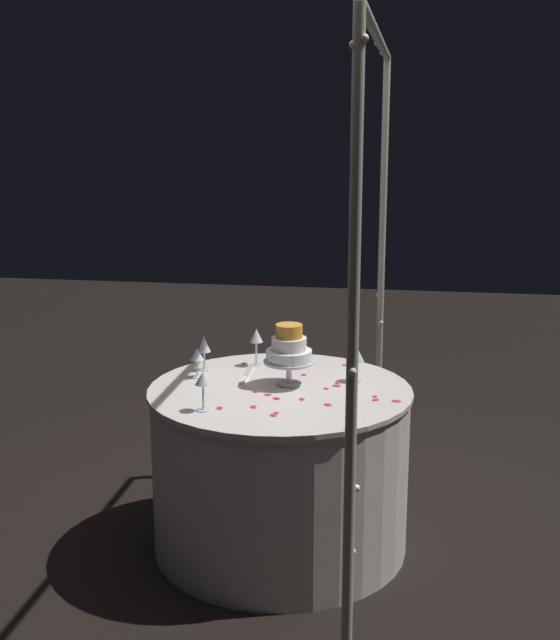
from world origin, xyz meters
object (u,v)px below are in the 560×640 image
main_table (280,468)px  wine_glass_2 (203,381)px  wine_glass_3 (197,356)px  wine_glass_1 (256,338)px  wine_glass_0 (204,346)px  wine_glass_4 (357,356)px  cake_knife (246,375)px  tiered_cake (289,350)px  decorative_arch (373,231)px

main_table → wine_glass_2: 0.63m
main_table → wine_glass_3: 0.61m
wine_glass_1 → wine_glass_3: (0.23, -0.22, -0.03)m
wine_glass_0 → wine_glass_3: bearing=-1.7°
wine_glass_2 → wine_glass_4: bearing=130.6°
main_table → wine_glass_4: (-0.16, 0.31, 0.48)m
wine_glass_4 → cake_knife: size_ratio=0.52×
wine_glass_0 → wine_glass_2: bearing=14.0°
wine_glass_3 → wine_glass_1: bearing=135.8°
tiered_cake → wine_glass_1: 0.34m
main_table → wine_glass_0: wine_glass_0 is taller
decorative_arch → main_table: decorative_arch is taller
wine_glass_3 → cake_knife: (-0.05, 0.21, -0.09)m
wine_glass_3 → tiered_cake: bearing=84.2°
wine_glass_0 → wine_glass_3: size_ratio=1.20×
decorative_arch → cake_knife: size_ratio=7.32×
tiered_cake → decorative_arch: bearing=80.5°
wine_glass_1 → wine_glass_2: wine_glass_1 is taller
decorative_arch → wine_glass_2: 0.90m
cake_knife → wine_glass_3: bearing=-76.7°
main_table → wine_glass_2: size_ratio=7.22×
tiered_cake → main_table: bearing=-26.8°
wine_glass_0 → wine_glass_3: wine_glass_0 is taller
decorative_arch → tiered_cake: (-0.06, -0.35, -0.52)m
decorative_arch → tiered_cake: bearing=-99.5°
wine_glass_0 → cake_knife: (0.06, 0.21, -0.11)m
wine_glass_1 → wine_glass_4: wine_glass_1 is taller
wine_glass_2 → wine_glass_4: (-0.49, 0.57, -0.01)m
tiered_cake → wine_glass_1: tiered_cake is taller
cake_knife → decorative_arch: bearing=74.8°
decorative_arch → wine_glass_1: bearing=-121.3°
main_table → tiered_cake: bearing=153.2°
tiered_cake → cake_knife: tiered_cake is taller
main_table → cake_knife: (-0.15, -0.18, 0.37)m
wine_glass_4 → main_table: bearing=-62.9°
wine_glass_3 → wine_glass_2: bearing=18.0°
decorative_arch → wine_glass_2: bearing=-62.7°
tiered_cake → wine_glass_0: (-0.16, -0.42, -0.04)m
wine_glass_0 → wine_glass_4: size_ratio=1.04×
wine_glass_1 → main_table: bearing=26.7°
decorative_arch → wine_glass_2: size_ratio=13.81×
main_table → tiered_cake: 0.52m
main_table → wine_glass_4: bearing=117.1°
wine_glass_4 → decorative_arch: bearing=21.6°
tiered_cake → wine_glass_0: bearing=-110.7°
wine_glass_2 → wine_glass_3: (-0.43, -0.14, -0.02)m
main_table → wine_glass_3: size_ratio=8.48×
main_table → wine_glass_0: size_ratio=7.07×
wine_glass_0 → wine_glass_4: 0.70m
decorative_arch → wine_glass_1: decorative_arch is taller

